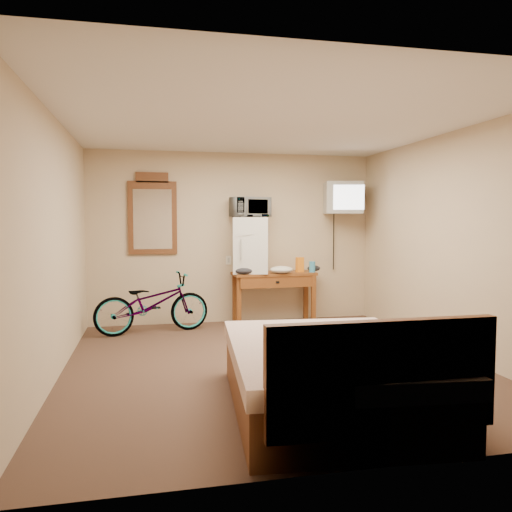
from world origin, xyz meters
name	(u,v)px	position (x,y,z in m)	size (l,w,h in m)	color
room	(270,245)	(0.00, 0.00, 1.25)	(4.60, 4.64, 2.50)	#422A21
desk	(274,282)	(0.55, 2.00, 0.62)	(1.22, 0.50, 0.75)	brown
mini_fridge	(250,245)	(0.20, 2.05, 1.15)	(0.56, 0.55, 0.80)	white
microwave	(250,207)	(0.20, 2.05, 1.70)	(0.52, 0.35, 0.29)	white
snack_bag	(300,265)	(0.94, 2.01, 0.86)	(0.11, 0.06, 0.22)	orange
blue_cup	(312,267)	(1.11, 1.94, 0.83)	(0.09, 0.09, 0.16)	#3890C0
cloth_cream	(281,270)	(0.62, 1.88, 0.80)	(0.34, 0.26, 0.10)	silver
cloth_dark_a	(244,271)	(0.07, 1.86, 0.80)	(0.25, 0.19, 0.10)	black
cloth_dark_b	(314,268)	(1.17, 2.06, 0.79)	(0.20, 0.16, 0.09)	black
crt_television	(343,198)	(1.60, 2.02, 1.84)	(0.62, 0.65, 0.47)	black
wall_mirror	(153,215)	(-1.18, 2.27, 1.59)	(0.68, 0.04, 1.16)	#5D301A
bicycle	(152,303)	(-1.20, 1.74, 0.40)	(0.53, 1.53, 0.80)	black
bed	(331,374)	(0.16, -1.37, 0.29)	(1.70, 2.15, 0.90)	#5D301A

